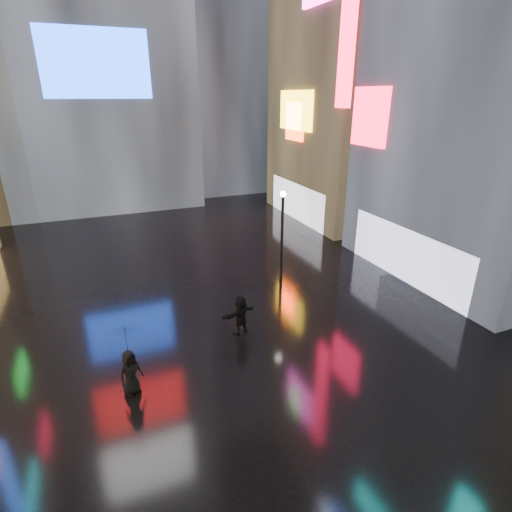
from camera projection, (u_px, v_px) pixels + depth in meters
ground at (200, 291)px, 21.43m from camera, size 140.00×140.00×0.00m
building_right_far at (360, 35)px, 30.39m from camera, size 10.28×12.00×28.00m
tower_flank_right at (211, 18)px, 40.53m from camera, size 12.00×12.00×34.00m
lamp_far at (282, 233)px, 21.24m from camera, size 0.30×0.30×5.20m
pedestrian_4 at (130, 372)px, 13.79m from camera, size 0.99×0.87×1.71m
pedestrian_5 at (241, 315)px, 17.28m from camera, size 1.76×1.02×1.81m
umbrella_2 at (126, 340)px, 13.29m from camera, size 1.49×1.49×0.96m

